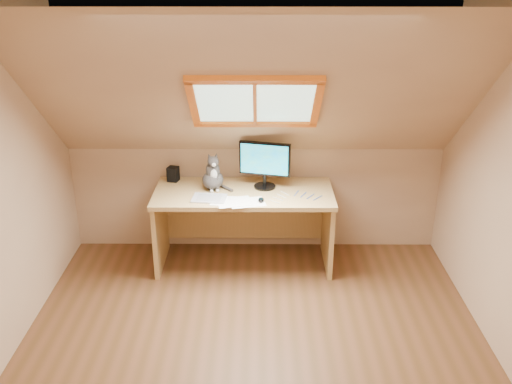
{
  "coord_description": "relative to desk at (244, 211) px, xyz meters",
  "views": [
    {
      "loc": [
        0.03,
        -3.29,
        2.7
      ],
      "look_at": [
        0.01,
        1.0,
        0.88
      ],
      "focal_mm": 40.0,
      "sensor_mm": 36.0,
      "label": 1
    }
  ],
  "objects": [
    {
      "name": "mouse",
      "position": [
        0.16,
        -0.29,
        0.24
      ],
      "size": [
        0.05,
        0.09,
        0.03
      ],
      "primitive_type": "ellipsoid",
      "rotation": [
        0.0,
        0.0,
        -0.04
      ],
      "color": "black",
      "rests_on": "desk"
    },
    {
      "name": "cat",
      "position": [
        -0.28,
        -0.01,
        0.35
      ],
      "size": [
        0.24,
        0.27,
        0.35
      ],
      "color": "#4B4542",
      "rests_on": "desk"
    },
    {
      "name": "ground",
      "position": [
        0.1,
        -1.45,
        -0.5
      ],
      "size": [
        3.5,
        3.5,
        0.0
      ],
      "primitive_type": "plane",
      "color": "brown",
      "rests_on": "ground"
    },
    {
      "name": "monitor",
      "position": [
        0.19,
        0.02,
        0.47
      ],
      "size": [
        0.46,
        0.2,
        0.43
      ],
      "color": "black",
      "rests_on": "desk"
    },
    {
      "name": "cables",
      "position": [
        0.46,
        -0.19,
        0.23
      ],
      "size": [
        0.51,
        0.26,
        0.01
      ],
      "color": "silver",
      "rests_on": "desk"
    },
    {
      "name": "desk_speaker",
      "position": [
        -0.66,
        0.18,
        0.29
      ],
      "size": [
        0.11,
        0.11,
        0.14
      ],
      "primitive_type": "cube",
      "rotation": [
        0.0,
        0.0,
        -0.26
      ],
      "color": "black",
      "rests_on": "desk"
    },
    {
      "name": "papers",
      "position": [
        -0.04,
        -0.33,
        0.23
      ],
      "size": [
        0.35,
        0.3,
        0.01
      ],
      "color": "white",
      "rests_on": "desk"
    },
    {
      "name": "desk",
      "position": [
        0.0,
        0.0,
        0.0
      ],
      "size": [
        1.6,
        0.7,
        0.73
      ],
      "color": "tan",
      "rests_on": "ground"
    },
    {
      "name": "graphics_tablet",
      "position": [
        -0.29,
        -0.24,
        0.23
      ],
      "size": [
        0.31,
        0.23,
        0.01
      ],
      "primitive_type": "cube",
      "rotation": [
        0.0,
        0.0,
        -0.1
      ],
      "color": "#B2B2B7",
      "rests_on": "desk"
    },
    {
      "name": "room_shell",
      "position": [
        0.1,
        -1.54,
        0.93
      ],
      "size": [
        3.52,
        3.52,
        2.41
      ],
      "color": "tan",
      "rests_on": "ground"
    }
  ]
}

